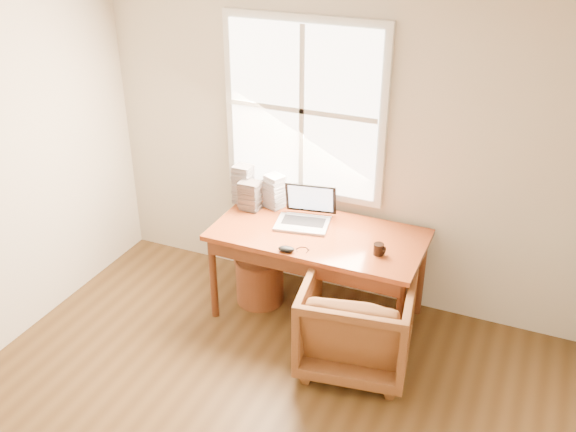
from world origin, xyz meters
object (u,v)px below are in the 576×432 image
laptop (302,208)px  coffee_mug (379,249)px  wicker_stool (260,280)px  cd_stack_a (274,191)px  desk (318,235)px  armchair (357,322)px

laptop → coffee_mug: (0.66, -0.18, -0.11)m
wicker_stool → laptop: bearing=9.3°
laptop → coffee_mug: laptop is taller
coffee_mug → cd_stack_a: size_ratio=0.30×
coffee_mug → desk: bearing=150.0°
desk → coffee_mug: size_ratio=18.97×
laptop → wicker_stool: bearing=179.1°
desk → wicker_stool: (-0.50, 0.00, -0.54)m
laptop → cd_stack_a: size_ratio=1.53×
armchair → cd_stack_a: size_ratio=2.77×
desk → armchair: desk is taller
armchair → cd_stack_a: 1.29m
desk → cd_stack_a: (-0.48, 0.26, 0.16)m
armchair → wicker_stool: bearing=-32.6°
wicker_stool → cd_stack_a: bearing=85.4°
desk → laptop: bearing=160.0°
armchair → coffee_mug: 0.54m
armchair → laptop: 0.96m
desk → armchair: 0.74m
coffee_mug → cd_stack_a: bearing=142.7°
armchair → laptop: (-0.62, 0.49, 0.55)m
cd_stack_a → desk: bearing=-28.2°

